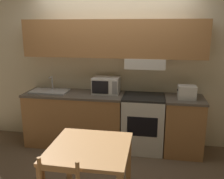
% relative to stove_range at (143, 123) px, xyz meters
% --- Properties ---
extents(ground_plane, '(16.00, 16.00, 0.00)m').
position_rel_stove_range_xyz_m(ground_plane, '(-0.51, 0.28, -0.45)').
color(ground_plane, brown).
extents(wall_back, '(5.22, 0.38, 2.55)m').
position_rel_stove_range_xyz_m(wall_back, '(-0.49, 0.22, 1.04)').
color(wall_back, beige).
rests_on(wall_back, ground_plane).
extents(lower_counter_main, '(1.60, 0.59, 0.89)m').
position_rel_stove_range_xyz_m(lower_counter_main, '(-1.13, -0.01, 0.00)').
color(lower_counter_main, '#B27A47').
rests_on(lower_counter_main, ground_plane).
extents(lower_counter_right_stub, '(0.59, 0.59, 0.89)m').
position_rel_stove_range_xyz_m(lower_counter_right_stub, '(0.62, -0.01, 0.00)').
color(lower_counter_right_stub, '#B27A47').
rests_on(lower_counter_right_stub, ground_plane).
extents(stove_range, '(0.64, 0.56, 0.89)m').
position_rel_stove_range_xyz_m(stove_range, '(0.00, 0.00, 0.00)').
color(stove_range, white).
rests_on(stove_range, ground_plane).
extents(microwave, '(0.42, 0.33, 0.26)m').
position_rel_stove_range_xyz_m(microwave, '(-0.61, 0.09, 0.58)').
color(microwave, white).
rests_on(microwave, lower_counter_main).
extents(toaster, '(0.27, 0.22, 0.20)m').
position_rel_stove_range_xyz_m(toaster, '(0.63, -0.03, 0.55)').
color(toaster, white).
rests_on(toaster, lower_counter_right_stub).
extents(sink_basin, '(0.60, 0.34, 0.24)m').
position_rel_stove_range_xyz_m(sink_basin, '(-1.54, -0.01, 0.46)').
color(sink_basin, '#B7BABF').
rests_on(sink_basin, lower_counter_main).
extents(dining_table, '(0.80, 0.81, 0.77)m').
position_rel_stove_range_xyz_m(dining_table, '(-0.48, -1.52, 0.20)').
color(dining_table, '#B27F4C').
rests_on(dining_table, ground_plane).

